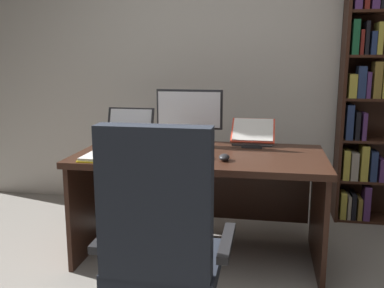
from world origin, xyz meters
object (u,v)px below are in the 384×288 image
object	(u,v)px
office_chair	(162,258)
reading_stand_with_book	(253,132)
desk	(202,178)
computer_mouse	(224,157)
bookshelf	(383,100)
open_binder	(119,156)
laptop	(126,135)
monitor	(189,117)
notepad	(161,148)
pen	(164,147)
keyboard	(176,157)

from	to	relation	value
office_chair	reading_stand_with_book	world-z (taller)	office_chair
desk	computer_mouse	size ratio (longest dim) A/B	15.39
bookshelf	open_binder	distance (m)	2.15
office_chair	reading_stand_with_book	distance (m)	1.42
laptop	open_binder	bearing A→B (deg)	-76.67
bookshelf	computer_mouse	world-z (taller)	bookshelf
monitor	laptop	xyz separation A→B (m)	(-0.48, 0.01, -0.15)
computer_mouse	notepad	bearing A→B (deg)	150.74
laptop	office_chair	bearing A→B (deg)	-65.42
computer_mouse	pen	world-z (taller)	computer_mouse
desk	reading_stand_with_book	bearing A→B (deg)	40.21
office_chair	pen	xyz separation A→B (m)	(-0.25, 1.06, 0.28)
laptop	reading_stand_with_book	xyz separation A→B (m)	(0.92, 0.06, 0.03)
bookshelf	computer_mouse	bearing A→B (deg)	-136.11
monitor	laptop	bearing A→B (deg)	179.10
bookshelf	office_chair	bearing A→B (deg)	-125.06
laptop	pen	xyz separation A→B (m)	(0.34, -0.21, -0.04)
bookshelf	monitor	xyz separation A→B (m)	(-1.44, -0.63, -0.09)
desk	reading_stand_with_book	world-z (taller)	reading_stand_with_book
desk	pen	distance (m)	0.33
notepad	reading_stand_with_book	bearing A→B (deg)	24.25
monitor	computer_mouse	bearing A→B (deg)	-57.09
computer_mouse	pen	distance (m)	0.51
desk	monitor	xyz separation A→B (m)	(-0.13, 0.21, 0.39)
desk	open_binder	world-z (taller)	open_binder
office_chair	pen	size ratio (longest dim) A/B	7.63
pen	laptop	bearing A→B (deg)	147.51
keyboard	computer_mouse	xyz separation A→B (m)	(0.30, 0.00, 0.01)
bookshelf	pen	bearing A→B (deg)	-151.97
open_binder	pen	bearing A→B (deg)	55.73
desk	open_binder	size ratio (longest dim) A/B	3.78
laptop	reading_stand_with_book	bearing A→B (deg)	3.71
bookshelf	computer_mouse	size ratio (longest dim) A/B	19.35
laptop	reading_stand_with_book	distance (m)	0.93
monitor	pen	world-z (taller)	monitor
office_chair	monitor	xyz separation A→B (m)	(-0.11, 1.27, 0.46)
keyboard	open_binder	distance (m)	0.36
desk	monitor	distance (m)	0.46
office_chair	monitor	distance (m)	1.35
monitor	laptop	size ratio (longest dim) A/B	1.32
desk	keyboard	xyz separation A→B (m)	(-0.13, -0.26, 0.20)
desk	notepad	world-z (taller)	notepad
pen	open_binder	bearing A→B (deg)	-124.69
reading_stand_with_book	notepad	world-z (taller)	reading_stand_with_book
open_binder	laptop	bearing A→B (deg)	103.75
desk	laptop	size ratio (longest dim) A/B	4.45
bookshelf	notepad	bearing A→B (deg)	-152.27
desk	pen	xyz separation A→B (m)	(-0.26, -0.00, 0.21)
laptop	keyboard	xyz separation A→B (m)	(0.48, -0.47, -0.04)
monitor	reading_stand_with_book	distance (m)	0.47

